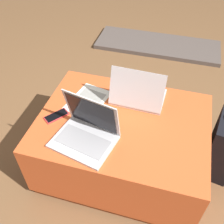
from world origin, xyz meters
name	(u,v)px	position (x,y,z in m)	size (l,w,h in m)	color
ground_plane	(121,164)	(0.00, 0.00, 0.00)	(14.00, 14.00, 0.00)	brown
ottoman	(122,144)	(0.00, 0.00, 0.23)	(1.03, 0.78, 0.45)	maroon
laptop_near	(86,132)	(-0.16, -0.19, 0.51)	(0.38, 0.32, 0.27)	silver
laptop_far	(138,94)	(0.04, 0.20, 0.50)	(0.34, 0.26, 0.25)	silver
cell_phone	(56,116)	(-0.40, -0.07, 0.46)	(0.14, 0.16, 0.01)	red
paper_sheet	(88,100)	(-0.27, 0.12, 0.45)	(0.27, 0.33, 0.00)	silver
fireplace_hearth	(158,45)	(0.00, 1.69, 0.02)	(1.40, 0.50, 0.04)	#564C47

